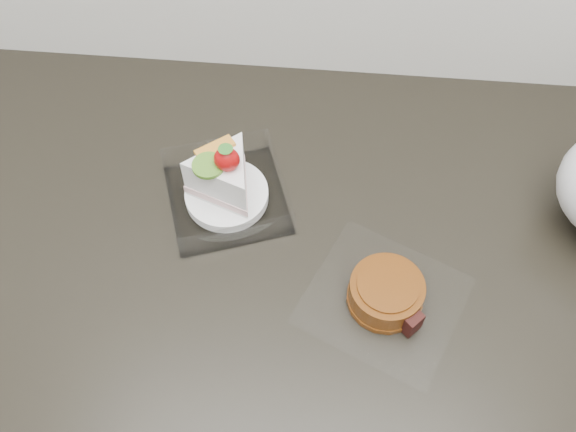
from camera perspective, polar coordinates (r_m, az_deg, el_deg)
The scene contains 3 objects.
counter at distance 1.21m, azimuth 2.09°, elevation -13.62°, with size 2.04×0.64×0.90m.
cake_tray at distance 0.82m, azimuth -5.57°, elevation 2.66°, with size 0.19×0.19×0.12m.
mooncake_wrap at distance 0.76m, azimuth 8.74°, elevation -6.96°, with size 0.22×0.22×0.04m.
Camera 1 is at (-0.01, 1.28, 1.59)m, focal length 40.00 mm.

